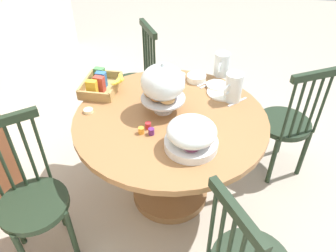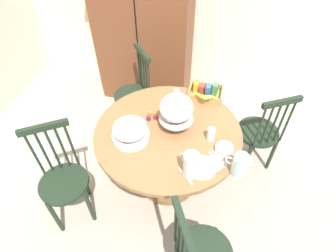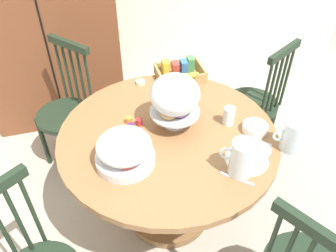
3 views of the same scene
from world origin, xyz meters
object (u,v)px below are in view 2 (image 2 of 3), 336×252
at_px(milk_pitcher, 191,165).
at_px(cereal_bowl, 224,149).
at_px(windsor_chair_near_window, 134,95).
at_px(orange_juice_pitcher, 240,165).
at_px(windsor_chair_by_cabinet, 64,181).
at_px(drinking_glass, 211,134).
at_px(pastry_stand_with_dome, 176,109).
at_px(windsor_chair_far_side, 259,133).
at_px(dining_table, 168,147).
at_px(fruit_platter_covered, 130,131).
at_px(china_plate_small, 213,164).
at_px(cereal_basket, 205,92).
at_px(china_plate_large, 201,167).
at_px(wooden_armoire, 144,22).
at_px(butter_dish, 177,91).

relative_size(milk_pitcher, cereal_bowl, 1.40).
distance_m(windsor_chair_near_window, orange_juice_pitcher, 1.57).
distance_m(windsor_chair_by_cabinet, drinking_glass, 1.27).
xyz_separation_m(pastry_stand_with_dome, cereal_bowl, (0.42, -0.18, -0.17)).
relative_size(windsor_chair_far_side, milk_pitcher, 4.98).
bearing_deg(dining_table, pastry_stand_with_dome, 46.13).
relative_size(fruit_platter_covered, milk_pitcher, 1.53).
height_order(windsor_chair_by_cabinet, china_plate_small, windsor_chair_by_cabinet).
xyz_separation_m(dining_table, windsor_chair_far_side, (0.80, 0.44, -0.08)).
xyz_separation_m(cereal_basket, drinking_glass, (0.12, -0.54, 0.01)).
height_order(windsor_chair_near_window, windsor_chair_far_side, same).
bearing_deg(milk_pitcher, dining_table, 123.90).
relative_size(pastry_stand_with_dome, china_plate_small, 2.29).
relative_size(milk_pitcher, china_plate_large, 0.89).
xyz_separation_m(fruit_platter_covered, milk_pitcher, (0.52, -0.22, 0.00)).
relative_size(dining_table, fruit_platter_covered, 4.09).
xyz_separation_m(windsor_chair_near_window, windsor_chair_by_cabinet, (-0.20, -1.21, 0.00)).
distance_m(orange_juice_pitcher, milk_pitcher, 0.34).
bearing_deg(dining_table, drinking_glass, -2.54).
height_order(wooden_armoire, butter_dish, wooden_armoire).
distance_m(china_plate_large, cereal_bowl, 0.25).
xyz_separation_m(windsor_chair_by_cabinet, butter_dish, (0.73, 1.02, 0.30)).
xyz_separation_m(cereal_bowl, butter_dish, (-0.51, 0.64, -0.01)).
bearing_deg(orange_juice_pitcher, drinking_glass, 129.94).
xyz_separation_m(wooden_armoire, drinking_glass, (0.98, -1.43, -0.19)).
bearing_deg(fruit_platter_covered, butter_dish, 71.62).
xyz_separation_m(wooden_armoire, china_plate_large, (0.95, -1.73, -0.24)).
height_order(wooden_armoire, milk_pitcher, wooden_armoire).
bearing_deg(china_plate_large, wooden_armoire, 118.73).
relative_size(windsor_chair_far_side, butter_dish, 16.25).
distance_m(windsor_chair_by_cabinet, butter_dish, 1.29).
height_order(fruit_platter_covered, orange_juice_pitcher, fruit_platter_covered).
xyz_separation_m(windsor_chair_near_window, butter_dish, (0.52, -0.19, 0.30)).
relative_size(windsor_chair_by_cabinet, orange_juice_pitcher, 5.04).
bearing_deg(china_plate_large, china_plate_small, 30.35).
xyz_separation_m(cereal_basket, china_plate_small, (0.17, -0.79, -0.03)).
distance_m(milk_pitcher, china_plate_small, 0.20).
height_order(dining_table, windsor_chair_near_window, windsor_chair_near_window).
height_order(pastry_stand_with_dome, china_plate_large, pastry_stand_with_dome).
bearing_deg(fruit_platter_covered, windsor_chair_near_window, 108.79).
relative_size(windsor_chair_near_window, orange_juice_pitcher, 5.04).
distance_m(pastry_stand_with_dome, cereal_bowl, 0.48).
bearing_deg(cereal_basket, cereal_bowl, -69.76).
relative_size(cereal_basket, drinking_glass, 2.87).
height_order(china_plate_small, cereal_bowl, cereal_bowl).
bearing_deg(china_plate_large, windsor_chair_near_window, 130.74).
bearing_deg(fruit_platter_covered, china_plate_small, -9.57).
bearing_deg(windsor_chair_near_window, cereal_basket, -13.81).
bearing_deg(drinking_glass, china_plate_large, -95.32).
xyz_separation_m(pastry_stand_with_dome, cereal_basket, (0.18, 0.46, -0.15)).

